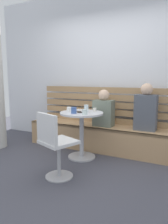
{
  "coord_description": "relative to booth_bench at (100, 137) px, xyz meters",
  "views": [
    {
      "loc": [
        1.45,
        -2.28,
        1.27
      ],
      "look_at": [
        -0.05,
        0.66,
        0.75
      ],
      "focal_mm": 34.61,
      "sensor_mm": 36.0,
      "label": 1
    }
  ],
  "objects": [
    {
      "name": "cup_ceramic_white",
      "position": [
        -0.33,
        -0.53,
        0.55
      ],
      "size": [
        0.08,
        0.08,
        0.07
      ],
      "primitive_type": "cylinder",
      "color": "white",
      "rests_on": "cafe_table"
    },
    {
      "name": "white_chair",
      "position": [
        -0.06,
        -1.33,
        0.24
      ],
      "size": [
        0.52,
        0.52,
        0.85
      ],
      "color": "#ADADB2",
      "rests_on": "ground"
    },
    {
      "name": "ground",
      "position": [
        0.0,
        -1.2,
        -0.22
      ],
      "size": [
        8.0,
        8.0,
        0.0
      ],
      "primitive_type": "plane",
      "color": "#42424C"
    },
    {
      "name": "person_child_left",
      "position": [
        0.07,
        -0.03,
        0.5
      ],
      "size": [
        0.34,
        0.22,
        0.64
      ],
      "color": "slate",
      "rests_on": "booth_bench"
    },
    {
      "name": "cup_glass_tall",
      "position": [
        -0.03,
        -0.5,
        0.58
      ],
      "size": [
        0.07,
        0.07,
        0.12
      ],
      "primitive_type": "cylinder",
      "color": "silver",
      "rests_on": "cafe_table"
    },
    {
      "name": "back_wall",
      "position": [
        0.0,
        0.44,
        1.23
      ],
      "size": [
        5.2,
        0.1,
        2.9
      ],
      "primitive_type": "cube",
      "color": "silver",
      "rests_on": "ground"
    },
    {
      "name": "person_adult",
      "position": [
        0.78,
        0.0,
        0.56
      ],
      "size": [
        0.34,
        0.22,
        0.75
      ],
      "color": "#4C515B",
      "rests_on": "booth_bench"
    },
    {
      "name": "plate_small",
      "position": [
        -0.24,
        -0.37,
        0.52
      ],
      "size": [
        0.17,
        0.17,
        0.01
      ],
      "primitive_type": "cylinder",
      "color": "white",
      "rests_on": "cafe_table"
    },
    {
      "name": "booth_bench",
      "position": [
        0.0,
        0.0,
        0.0
      ],
      "size": [
        2.7,
        0.52,
        0.44
      ],
      "color": "tan",
      "rests_on": "ground"
    },
    {
      "name": "cup_mug_blue",
      "position": [
        -0.15,
        -0.68,
        0.57
      ],
      "size": [
        0.08,
        0.08,
        0.09
      ],
      "primitive_type": "cylinder",
      "color": "#3D5B9E",
      "rests_on": "cafe_table"
    },
    {
      "name": "cup_espresso_small",
      "position": [
        0.04,
        -0.34,
        0.55
      ],
      "size": [
        0.06,
        0.06,
        0.05
      ],
      "primitive_type": "cylinder",
      "color": "silver",
      "rests_on": "cafe_table"
    },
    {
      "name": "cafe_table",
      "position": [
        -0.1,
        -0.52,
        0.3
      ],
      "size": [
        0.68,
        0.68,
        0.74
      ],
      "color": "#ADADB2",
      "rests_on": "ground"
    },
    {
      "name": "booth_backrest",
      "position": [
        0.0,
        0.24,
        0.56
      ],
      "size": [
        2.65,
        0.04,
        0.66
      ],
      "color": "#A68157",
      "rests_on": "booth_bench"
    },
    {
      "name": "phone_on_table",
      "position": [
        -0.13,
        -0.54,
        0.52
      ],
      "size": [
        0.14,
        0.15,
        0.01
      ],
      "primitive_type": "cube",
      "rotation": [
        0.0,
        0.0,
        0.71
      ],
      "color": "black",
      "rests_on": "cafe_table"
    },
    {
      "name": "cup_glass_short",
      "position": [
        0.04,
        -0.7,
        0.56
      ],
      "size": [
        0.08,
        0.08,
        0.08
      ],
      "primitive_type": "cylinder",
      "color": "silver",
      "rests_on": "cafe_table"
    }
  ]
}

